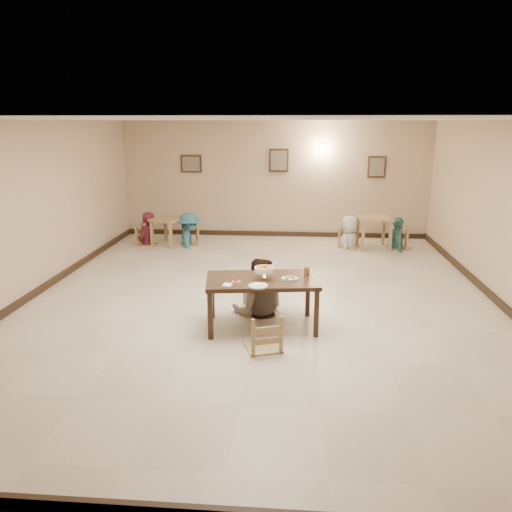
# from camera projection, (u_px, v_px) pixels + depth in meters

# --- Properties ---
(floor) EXTENTS (10.00, 10.00, 0.00)m
(floor) POSITION_uv_depth(u_px,v_px,m) (261.00, 299.00, 8.61)
(floor) COLOR beige
(floor) RESTS_ON ground
(ceiling) EXTENTS (10.00, 10.00, 0.00)m
(ceiling) POSITION_uv_depth(u_px,v_px,m) (262.00, 119.00, 7.83)
(ceiling) COLOR white
(ceiling) RESTS_ON wall_back
(wall_back) EXTENTS (10.00, 0.00, 10.00)m
(wall_back) POSITION_uv_depth(u_px,v_px,m) (275.00, 180.00, 13.03)
(wall_back) COLOR #CDB192
(wall_back) RESTS_ON floor
(wall_front) EXTENTS (10.00, 0.00, 10.00)m
(wall_front) POSITION_uv_depth(u_px,v_px,m) (210.00, 343.00, 3.41)
(wall_front) COLOR #CDB192
(wall_front) RESTS_ON floor
(wall_left) EXTENTS (0.00, 10.00, 10.00)m
(wall_left) POSITION_uv_depth(u_px,v_px,m) (29.00, 210.00, 8.53)
(wall_left) COLOR #CDB192
(wall_left) RESTS_ON floor
(baseboard_back) EXTENTS (8.00, 0.06, 0.12)m
(baseboard_back) POSITION_uv_depth(u_px,v_px,m) (274.00, 234.00, 13.38)
(baseboard_back) COLOR black
(baseboard_back) RESTS_ON floor
(baseboard_left) EXTENTS (0.06, 10.00, 0.12)m
(baseboard_left) POSITION_uv_depth(u_px,v_px,m) (40.00, 290.00, 8.91)
(baseboard_left) COLOR black
(baseboard_left) RESTS_ON floor
(baseboard_right) EXTENTS (0.06, 10.00, 0.12)m
(baseboard_right) POSITION_uv_depth(u_px,v_px,m) (499.00, 302.00, 8.29)
(baseboard_right) COLOR black
(baseboard_right) RESTS_ON floor
(picture_a) EXTENTS (0.55, 0.04, 0.45)m
(picture_a) POSITION_uv_depth(u_px,v_px,m) (191.00, 164.00, 13.06)
(picture_a) COLOR #342514
(picture_a) RESTS_ON wall_back
(picture_b) EXTENTS (0.50, 0.04, 0.60)m
(picture_b) POSITION_uv_depth(u_px,v_px,m) (279.00, 160.00, 12.85)
(picture_b) COLOR #342514
(picture_b) RESTS_ON wall_back
(picture_c) EXTENTS (0.45, 0.04, 0.55)m
(picture_c) POSITION_uv_depth(u_px,v_px,m) (377.00, 167.00, 12.70)
(picture_c) COLOR #342514
(picture_c) RESTS_ON wall_back
(wall_sconce) EXTENTS (0.16, 0.05, 0.22)m
(wall_sconce) POSITION_uv_depth(u_px,v_px,m) (322.00, 149.00, 12.69)
(wall_sconce) COLOR #FFD88C
(wall_sconce) RESTS_ON wall_back
(main_table) EXTENTS (1.72, 1.12, 0.75)m
(main_table) POSITION_uv_depth(u_px,v_px,m) (262.00, 284.00, 7.28)
(main_table) COLOR #342115
(main_table) RESTS_ON floor
(chair_far) EXTENTS (0.50, 0.50, 1.06)m
(chair_far) POSITION_uv_depth(u_px,v_px,m) (256.00, 279.00, 7.97)
(chair_far) COLOR tan
(chair_far) RESTS_ON floor
(chair_near) EXTENTS (0.46, 0.46, 0.97)m
(chair_near) POSITION_uv_depth(u_px,v_px,m) (263.00, 315.00, 6.62)
(chair_near) COLOR tan
(chair_near) RESTS_ON floor
(main_diner) EXTENTS (0.92, 0.74, 1.80)m
(main_diner) POSITION_uv_depth(u_px,v_px,m) (259.00, 258.00, 7.79)
(main_diner) COLOR gray
(main_diner) RESTS_ON floor
(curry_warmer) EXTENTS (0.32, 0.28, 0.26)m
(curry_warmer) POSITION_uv_depth(u_px,v_px,m) (264.00, 269.00, 7.19)
(curry_warmer) COLOR silver
(curry_warmer) RESTS_ON main_table
(rice_plate_far) EXTENTS (0.28, 0.28, 0.06)m
(rice_plate_far) POSITION_uv_depth(u_px,v_px,m) (264.00, 272.00, 7.54)
(rice_plate_far) COLOR white
(rice_plate_far) RESTS_ON main_table
(rice_plate_near) EXTENTS (0.27, 0.27, 0.06)m
(rice_plate_near) POSITION_uv_depth(u_px,v_px,m) (258.00, 286.00, 6.91)
(rice_plate_near) COLOR white
(rice_plate_near) RESTS_ON main_table
(fried_plate) EXTENTS (0.25, 0.25, 0.05)m
(fried_plate) POSITION_uv_depth(u_px,v_px,m) (289.00, 278.00, 7.22)
(fried_plate) COLOR white
(fried_plate) RESTS_ON main_table
(chili_dish) EXTENTS (0.12, 0.12, 0.03)m
(chili_dish) POSITION_uv_depth(u_px,v_px,m) (236.00, 281.00, 7.10)
(chili_dish) COLOR white
(chili_dish) RESTS_ON main_table
(napkin_cutlery) EXTENTS (0.15, 0.23, 0.03)m
(napkin_cutlery) POSITION_uv_depth(u_px,v_px,m) (228.00, 285.00, 6.92)
(napkin_cutlery) COLOR white
(napkin_cutlery) RESTS_ON main_table
(drink_glass) EXTENTS (0.08, 0.08, 0.17)m
(drink_glass) POSITION_uv_depth(u_px,v_px,m) (307.00, 271.00, 7.38)
(drink_glass) COLOR white
(drink_glass) RESTS_ON main_table
(bg_table_left) EXTENTS (0.89, 0.89, 0.68)m
(bg_table_left) POSITION_uv_depth(u_px,v_px,m) (168.00, 223.00, 12.27)
(bg_table_left) COLOR #A58354
(bg_table_left) RESTS_ON floor
(bg_table_right) EXTENTS (0.82, 0.82, 0.76)m
(bg_table_right) POSITION_uv_depth(u_px,v_px,m) (374.00, 223.00, 11.97)
(bg_table_right) COLOR #A58354
(bg_table_right) RESTS_ON floor
(bg_chair_ll) EXTENTS (0.45, 0.45, 0.96)m
(bg_chair_ll) POSITION_uv_depth(u_px,v_px,m) (147.00, 226.00, 12.29)
(bg_chair_ll) COLOR tan
(bg_chair_ll) RESTS_ON floor
(bg_chair_lr) EXTENTS (0.44, 0.44, 0.93)m
(bg_chair_lr) POSITION_uv_depth(u_px,v_px,m) (189.00, 227.00, 12.30)
(bg_chair_lr) COLOR tan
(bg_chair_lr) RESTS_ON floor
(bg_chair_rl) EXTENTS (0.45, 0.45, 0.96)m
(bg_chair_rl) POSITION_uv_depth(u_px,v_px,m) (350.00, 228.00, 12.12)
(bg_chair_rl) COLOR tan
(bg_chair_rl) RESTS_ON floor
(bg_chair_rr) EXTENTS (0.47, 0.47, 1.00)m
(bg_chair_rr) POSITION_uv_depth(u_px,v_px,m) (398.00, 228.00, 11.94)
(bg_chair_rr) COLOR tan
(bg_chair_rr) RESTS_ON floor
(bg_diner_a) EXTENTS (0.54, 0.68, 1.65)m
(bg_diner_a) POSITION_uv_depth(u_px,v_px,m) (146.00, 212.00, 12.20)
(bg_diner_a) COLOR #501624
(bg_diner_a) RESTS_ON floor
(bg_diner_b) EXTENTS (0.87, 1.17, 1.62)m
(bg_diner_b) POSITION_uv_depth(u_px,v_px,m) (189.00, 213.00, 12.21)
(bg_diner_b) COLOR teal
(bg_diner_b) RESTS_ON floor
(bg_diner_c) EXTENTS (0.73, 0.88, 1.53)m
(bg_diner_c) POSITION_uv_depth(u_px,v_px,m) (350.00, 216.00, 12.05)
(bg_diner_c) COLOR silver
(bg_diner_c) RESTS_ON floor
(bg_diner_d) EXTENTS (0.39, 0.90, 1.53)m
(bg_diner_d) POSITION_uv_depth(u_px,v_px,m) (399.00, 217.00, 11.87)
(bg_diner_d) COLOR teal
(bg_diner_d) RESTS_ON floor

